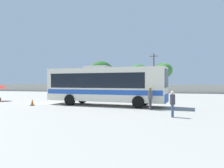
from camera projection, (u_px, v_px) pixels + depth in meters
The scene contains 12 objects.
ground_plane at pixel (120, 98), 30.77m from camera, with size 300.00×300.00×0.00m, color gray.
perimeter_wall at pixel (139, 89), 45.67m from camera, with size 80.00×0.30×1.72m, color #B2AD9E.
coach_bus_cream_blue at pixel (104, 84), 20.87m from camera, with size 11.47×3.41×3.73m.
attendant_by_bus_door at pixel (150, 97), 17.46m from camera, with size 0.48×0.48×1.78m.
passenger_waiting_on_apron at pixel (172, 102), 13.78m from camera, with size 0.36×0.36×1.63m.
parked_car_leftmost_white at pixel (95, 89), 44.39m from camera, with size 4.10×2.03×1.47m.
parked_car_second_dark_blue at pixel (125, 90), 42.51m from camera, with size 4.37×2.27×1.43m.
utility_pole_near at pixel (154, 72), 48.64m from camera, with size 1.79×0.43×8.51m.
roadside_tree_left at pixel (101, 71), 52.62m from camera, with size 5.39×5.39×7.18m.
roadside_tree_midleft at pixel (139, 73), 49.08m from camera, with size 4.65×4.65×6.15m.
roadside_tree_midright at pixel (163, 70), 48.43m from camera, with size 3.86×3.86×6.43m.
traffic_cone_on_apron at pixel (32, 102), 20.68m from camera, with size 0.36×0.36×0.64m.
Camera 1 is at (7.54, -19.84, 2.18)m, focal length 35.51 mm.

